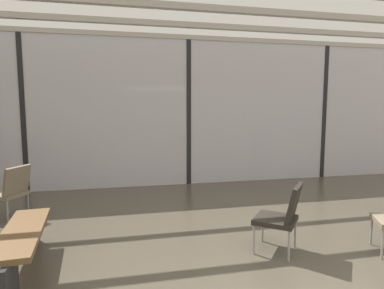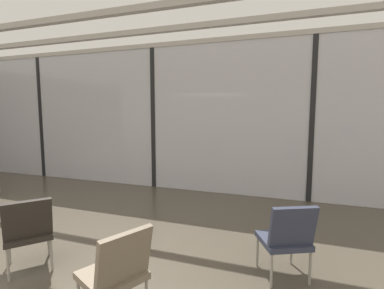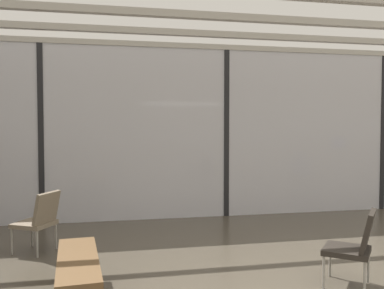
% 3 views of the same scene
% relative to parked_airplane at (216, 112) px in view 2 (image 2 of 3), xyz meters
% --- Properties ---
extents(glass_curtain_wall, '(14.00, 0.08, 3.30)m').
position_rel_parked_airplane_xyz_m(glass_curtain_wall, '(-0.11, -5.44, -0.17)').
color(glass_curtain_wall, silver).
rests_on(glass_curtain_wall, ground).
extents(window_mullion_0, '(0.10, 0.12, 3.30)m').
position_rel_parked_airplane_xyz_m(window_mullion_0, '(-3.61, -5.44, -0.17)').
color(window_mullion_0, black).
rests_on(window_mullion_0, ground).
extents(window_mullion_1, '(0.10, 0.12, 3.30)m').
position_rel_parked_airplane_xyz_m(window_mullion_1, '(-0.11, -5.44, -0.17)').
color(window_mullion_1, black).
rests_on(window_mullion_1, ground).
extents(window_mullion_2, '(0.10, 0.12, 3.30)m').
position_rel_parked_airplane_xyz_m(window_mullion_2, '(3.39, -5.44, -0.17)').
color(window_mullion_2, black).
rests_on(window_mullion_2, ground).
extents(parked_airplane, '(10.90, 3.64, 3.64)m').
position_rel_parked_airplane_xyz_m(parked_airplane, '(0.00, 0.00, 0.00)').
color(parked_airplane, silver).
rests_on(parked_airplane, ground).
extents(lounge_chair_1, '(0.66, 0.68, 0.87)m').
position_rel_parked_airplane_xyz_m(lounge_chair_1, '(3.02, -8.50, -1.33)').
color(lounge_chair_1, '#33384C').
rests_on(lounge_chair_1, ground).
extents(lounge_chair_4, '(0.68, 0.66, 0.87)m').
position_rel_parked_airplane_xyz_m(lounge_chair_4, '(1.69, -9.66, -1.33)').
color(lounge_chair_4, '#7F705B').
rests_on(lounge_chair_4, ground).
extents(lounge_chair_5, '(0.71, 0.70, 0.87)m').
position_rel_parked_airplane_xyz_m(lounge_chair_5, '(0.27, -9.29, -1.33)').
color(lounge_chair_5, '#28231E').
rests_on(lounge_chair_5, ground).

